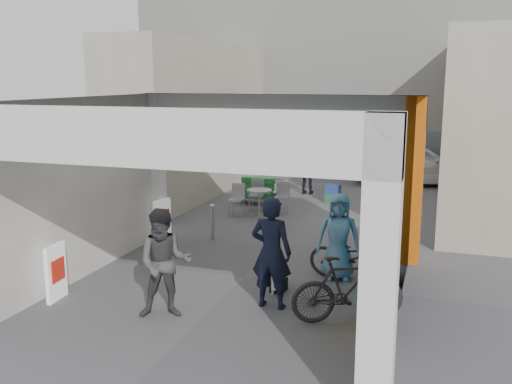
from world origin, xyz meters
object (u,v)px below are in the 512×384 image
(produce_stand, at_px, (257,194))
(man_back_turned, at_px, (164,263))
(bicycle_front, at_px, (353,257))
(cafe_set, at_px, (258,202))
(border_collie, at_px, (277,279))
(bicycle_rear, at_px, (348,289))
(white_van, at_px, (417,164))
(man_crates, at_px, (308,170))
(man_elderly, at_px, (338,236))
(man_with_dog, at_px, (271,252))

(produce_stand, distance_m, man_back_turned, 8.73)
(bicycle_front, bearing_deg, cafe_set, 44.94)
(produce_stand, distance_m, border_collie, 7.53)
(bicycle_rear, relative_size, white_van, 0.41)
(bicycle_front, bearing_deg, white_van, 5.30)
(man_crates, relative_size, bicycle_rear, 0.90)
(produce_stand, relative_size, white_van, 0.28)
(produce_stand, relative_size, man_elderly, 0.72)
(produce_stand, height_order, man_back_turned, man_back_turned)
(border_collie, distance_m, man_crates, 9.13)
(bicycle_rear, bearing_deg, man_crates, -7.93)
(border_collie, height_order, bicycle_rear, bicycle_rear)
(border_collie, distance_m, bicycle_front, 1.64)
(produce_stand, bearing_deg, cafe_set, -88.29)
(border_collie, distance_m, man_with_dog, 0.98)
(man_back_turned, bearing_deg, man_crates, 68.34)
(cafe_set, height_order, man_elderly, man_elderly)
(man_crates, height_order, bicycle_rear, man_crates)
(produce_stand, bearing_deg, bicycle_rear, -80.56)
(bicycle_front, bearing_deg, man_crates, 27.75)
(man_with_dog, distance_m, man_back_turned, 1.78)
(border_collie, relative_size, bicycle_rear, 0.35)
(man_crates, relative_size, bicycle_front, 0.92)
(produce_stand, bearing_deg, man_back_turned, -99.81)
(man_elderly, height_order, man_crates, man_elderly)
(man_with_dog, bearing_deg, man_elderly, -113.58)
(man_crates, height_order, white_van, man_crates)
(produce_stand, xyz_separation_m, man_with_dog, (2.81, -7.68, 0.65))
(border_collie, height_order, white_van, white_van)
(bicycle_rear, bearing_deg, bicycle_front, -18.39)
(cafe_set, bearing_deg, man_with_dog, -69.89)
(man_back_turned, xyz_separation_m, bicycle_front, (2.64, 2.70, -0.44))
(produce_stand, height_order, man_elderly, man_elderly)
(cafe_set, height_order, man_crates, man_crates)
(man_elderly, xyz_separation_m, white_van, (0.88, 10.89, -0.09))
(man_crates, distance_m, bicycle_front, 8.36)
(produce_stand, relative_size, bicycle_rear, 0.67)
(man_with_dog, xyz_separation_m, white_van, (1.69, 12.64, -0.21))
(produce_stand, distance_m, bicycle_rear, 8.91)
(bicycle_front, bearing_deg, man_back_turned, 144.02)
(produce_stand, height_order, man_crates, man_crates)
(produce_stand, relative_size, border_collie, 1.92)
(border_collie, bearing_deg, bicycle_front, 51.07)
(cafe_set, bearing_deg, man_elderly, -55.94)
(man_with_dog, xyz_separation_m, bicycle_rear, (1.34, -0.20, -0.42))
(cafe_set, height_order, man_with_dog, man_with_dog)
(man_back_turned, bearing_deg, man_elderly, 26.60)
(man_crates, bearing_deg, cafe_set, 79.83)
(bicycle_front, relative_size, white_van, 0.40)
(border_collie, relative_size, man_elderly, 0.38)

